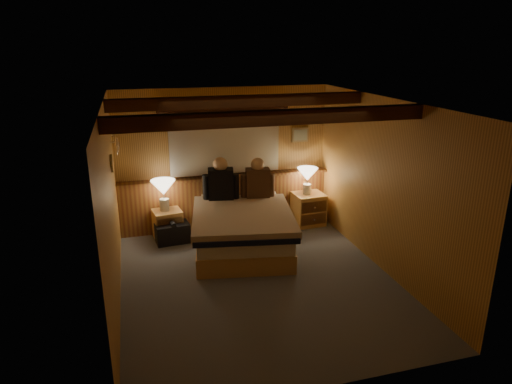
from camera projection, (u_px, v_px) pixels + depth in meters
name	position (u px, v px, depth m)	size (l,w,h in m)	color
floor	(258.00, 281.00, 6.19)	(4.20, 4.20, 0.00)	#50555F
ceiling	(258.00, 103.00, 5.44)	(4.20, 4.20, 0.00)	tan
wall_back	(225.00, 159.00, 7.74)	(3.60, 3.60, 0.00)	#C99548
wall_left	(111.00, 211.00, 5.35)	(4.20, 4.20, 0.00)	#C99548
wall_right	(384.00, 186.00, 6.27)	(4.20, 4.20, 0.00)	#C99548
wall_front	(325.00, 274.00, 3.89)	(3.60, 3.60, 0.00)	#C99548
wainscot	(226.00, 200.00, 7.90)	(3.60, 0.23, 0.94)	brown
curtain_window	(225.00, 141.00, 7.57)	(2.18, 0.09, 1.11)	#412510
ceiling_beams	(255.00, 108.00, 5.60)	(3.60, 1.65, 0.16)	#412510
coat_rail	(116.00, 144.00, 6.67)	(0.05, 0.55, 0.24)	white
framed_print	(300.00, 135.00, 7.95)	(0.30, 0.04, 0.25)	tan
bed	(242.00, 229.00, 7.04)	(1.76, 2.12, 0.65)	tan
nightstand_left	(168.00, 224.00, 7.47)	(0.49, 0.46, 0.49)	tan
nightstand_right	(308.00, 209.00, 8.06)	(0.54, 0.49, 0.57)	tan
lamp_left	(163.00, 189.00, 7.30)	(0.39, 0.39, 0.51)	silver
lamp_right	(307.00, 176.00, 7.86)	(0.36, 0.36, 0.47)	silver
person_left	(221.00, 182.00, 7.39)	(0.59, 0.30, 0.72)	black
person_right	(258.00, 181.00, 7.49)	(0.56, 0.27, 0.69)	#492F1D
duffel_bag	(172.00, 232.00, 7.35)	(0.56, 0.37, 0.38)	black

